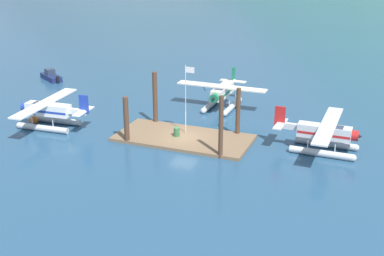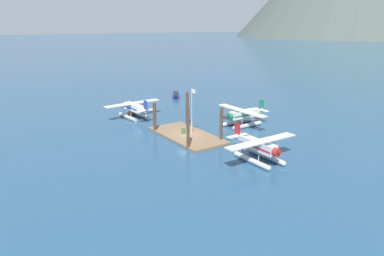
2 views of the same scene
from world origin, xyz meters
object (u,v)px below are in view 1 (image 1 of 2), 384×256
object	(u,v)px
seaplane_silver_stbd_fwd	(324,135)
seaplane_cream_bow_centre	(222,95)
flagpole	(187,92)
seaplane_white_port_aft	(48,113)
fuel_drum	(177,132)
mooring_buoy	(34,120)
boat_navy_open_west	(51,76)

from	to	relation	value
seaplane_silver_stbd_fwd	seaplane_cream_bow_centre	bearing A→B (deg)	145.50
flagpole	seaplane_silver_stbd_fwd	xyz separation A→B (m)	(13.16, 0.93, -2.95)
seaplane_white_port_aft	seaplane_cream_bow_centre	world-z (taller)	same
flagpole	seaplane_cream_bow_centre	distance (m)	10.12
fuel_drum	seaplane_silver_stbd_fwd	size ratio (longest dim) A/B	0.08
flagpole	mooring_buoy	distance (m)	17.01
seaplane_silver_stbd_fwd	seaplane_white_port_aft	bearing A→B (deg)	-171.92
seaplane_cream_bow_centre	seaplane_white_port_aft	bearing A→B (deg)	-139.16
seaplane_cream_bow_centre	boat_navy_open_west	distance (m)	26.00
seaplane_white_port_aft	seaplane_cream_bow_centre	xyz separation A→B (m)	(14.61, 12.63, 0.00)
mooring_buoy	seaplane_white_port_aft	world-z (taller)	seaplane_white_port_aft
fuel_drum	boat_navy_open_west	size ratio (longest dim) A/B	0.20
seaplane_cream_bow_centre	mooring_buoy	bearing A→B (deg)	-143.36
seaplane_white_port_aft	boat_navy_open_west	distance (m)	19.28
seaplane_silver_stbd_fwd	fuel_drum	bearing A→B (deg)	-171.25
mooring_buoy	seaplane_white_port_aft	xyz separation A→B (m)	(2.10, -0.20, 1.16)
fuel_drum	seaplane_cream_bow_centre	distance (m)	10.94
mooring_buoy	boat_navy_open_west	size ratio (longest dim) A/B	0.19
fuel_drum	seaplane_white_port_aft	size ratio (longest dim) A/B	0.08
seaplane_white_port_aft	seaplane_silver_stbd_fwd	size ratio (longest dim) A/B	1.01
seaplane_cream_bow_centre	fuel_drum	bearing A→B (deg)	-95.41
mooring_buoy	fuel_drum	bearing A→B (deg)	5.71
fuel_drum	seaplane_cream_bow_centre	bearing A→B (deg)	84.59
mooring_buoy	seaplane_silver_stbd_fwd	world-z (taller)	seaplane_silver_stbd_fwd
flagpole	seaplane_cream_bow_centre	world-z (taller)	flagpole
seaplane_cream_bow_centre	seaplane_silver_stbd_fwd	xyz separation A→B (m)	(12.72, -8.74, 0.00)
seaplane_silver_stbd_fwd	boat_navy_open_west	distance (m)	40.30
seaplane_white_port_aft	seaplane_silver_stbd_fwd	xyz separation A→B (m)	(27.33, 3.88, 0.00)
seaplane_silver_stbd_fwd	boat_navy_open_west	world-z (taller)	seaplane_silver_stbd_fwd
seaplane_cream_bow_centre	boat_navy_open_west	xyz separation A→B (m)	(-25.80, 3.04, -1.09)
seaplane_cream_bow_centre	boat_navy_open_west	bearing A→B (deg)	173.28
seaplane_cream_bow_centre	flagpole	bearing A→B (deg)	-92.60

